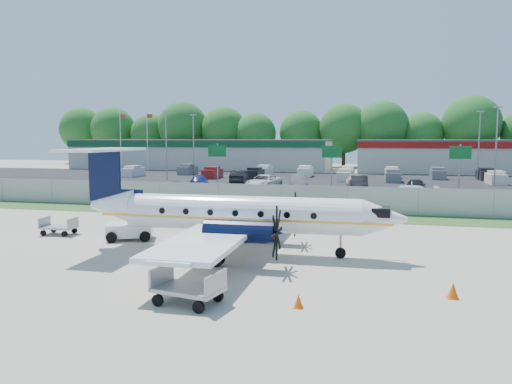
% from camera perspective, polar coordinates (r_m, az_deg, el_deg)
% --- Properties ---
extents(ground, '(170.00, 170.00, 0.00)m').
position_cam_1_polar(ground, '(24.81, -3.32, -6.76)').
color(ground, '#B0A995').
rests_on(ground, ground).
extents(grass_verge, '(170.00, 4.00, 0.02)m').
position_cam_1_polar(grass_verge, '(36.25, 2.26, -2.60)').
color(grass_verge, '#2D561E').
rests_on(grass_verge, ground).
extents(access_road, '(170.00, 8.00, 0.02)m').
position_cam_1_polar(access_road, '(43.06, 4.12, -1.21)').
color(access_road, black).
rests_on(access_road, ground).
extents(parking_lot, '(170.00, 32.00, 0.02)m').
position_cam_1_polar(parking_lot, '(63.74, 7.29, 1.17)').
color(parking_lot, black).
rests_on(parking_lot, ground).
extents(perimeter_fence, '(120.00, 0.06, 1.99)m').
position_cam_1_polar(perimeter_fence, '(38.05, 2.87, -0.67)').
color(perimeter_fence, gray).
rests_on(perimeter_fence, ground).
extents(building_west, '(46.40, 12.40, 5.24)m').
position_cam_1_polar(building_west, '(90.64, -6.35, 4.33)').
color(building_west, beige).
rests_on(building_west, ground).
extents(building_east, '(44.40, 12.40, 5.24)m').
position_cam_1_polar(building_east, '(87.20, 26.31, 3.65)').
color(building_east, beige).
rests_on(building_east, ground).
extents(sign_left, '(1.80, 0.26, 5.00)m').
position_cam_1_polar(sign_left, '(48.47, -4.44, 3.89)').
color(sign_left, gray).
rests_on(sign_left, ground).
extents(sign_mid, '(1.80, 0.26, 5.00)m').
position_cam_1_polar(sign_mid, '(46.23, 8.65, 3.73)').
color(sign_mid, gray).
rests_on(sign_mid, ground).
extents(sign_right, '(1.80, 0.26, 5.00)m').
position_cam_1_polar(sign_right, '(46.56, 22.28, 3.35)').
color(sign_right, gray).
rests_on(sign_right, ground).
extents(flagpole_west, '(1.06, 0.12, 10.00)m').
position_cam_1_polar(flagpole_west, '(89.18, -15.19, 6.06)').
color(flagpole_west, white).
rests_on(flagpole_west, ground).
extents(flagpole_east, '(1.06, 0.12, 10.00)m').
position_cam_1_polar(flagpole_east, '(86.88, -12.28, 6.13)').
color(flagpole_east, white).
rests_on(flagpole_east, ground).
extents(light_pole_nw, '(0.90, 0.35, 9.09)m').
position_cam_1_polar(light_pole_nw, '(66.85, -10.23, 5.84)').
color(light_pole_nw, gray).
rests_on(light_pole_nw, ground).
extents(light_pole_ne, '(0.90, 0.35, 9.09)m').
position_cam_1_polar(light_pole_ne, '(62.44, 25.78, 5.30)').
color(light_pole_ne, gray).
rests_on(light_pole_ne, ground).
extents(light_pole_sw, '(0.90, 0.35, 9.09)m').
position_cam_1_polar(light_pole_sw, '(76.10, -7.16, 5.92)').
color(light_pole_sw, gray).
rests_on(light_pole_sw, ground).
extents(light_pole_se, '(0.90, 0.35, 9.09)m').
position_cam_1_polar(light_pole_se, '(72.26, 24.14, 5.42)').
color(light_pole_se, gray).
rests_on(light_pole_se, ground).
extents(tree_line, '(112.00, 6.00, 14.00)m').
position_cam_1_polar(tree_line, '(97.52, 9.56, 2.86)').
color(tree_line, '#1D5E1B').
rests_on(tree_line, ground).
extents(aircraft, '(16.09, 15.90, 5.02)m').
position_cam_1_polar(aircraft, '(24.08, -2.38, -2.45)').
color(aircraft, white).
rests_on(aircraft, ground).
extents(pushback_tug, '(2.81, 2.47, 1.32)m').
position_cam_1_polar(pushback_tug, '(28.25, -14.00, -4.03)').
color(pushback_tug, white).
rests_on(pushback_tug, ground).
extents(baggage_cart_near, '(1.96, 1.26, 1.00)m').
position_cam_1_polar(baggage_cart_near, '(30.97, -21.61, -3.70)').
color(baggage_cart_near, gray).
rests_on(baggage_cart_near, ground).
extents(baggage_cart_far, '(2.48, 1.78, 1.19)m').
position_cam_1_polar(baggage_cart_far, '(17.18, -7.78, -10.81)').
color(baggage_cart_far, gray).
rests_on(baggage_cart_far, ground).
extents(cone_nose, '(0.40, 0.40, 0.57)m').
position_cam_1_polar(cone_nose, '(18.95, 21.59, -10.46)').
color(cone_nose, '#F05407').
rests_on(cone_nose, ground).
extents(cone_port_wing, '(0.33, 0.33, 0.46)m').
position_cam_1_polar(cone_port_wing, '(16.83, 4.88, -12.34)').
color(cone_port_wing, '#F05407').
rests_on(cone_port_wing, ground).
extents(cone_starboard_wing, '(0.36, 0.36, 0.51)m').
position_cam_1_polar(cone_starboard_wing, '(38.41, 7.48, -1.80)').
color(cone_starboard_wing, '#F05407').
rests_on(cone_starboard_wing, ground).
extents(road_car_west, '(4.15, 1.93, 1.37)m').
position_cam_1_polar(road_car_west, '(47.26, -14.25, -0.73)').
color(road_car_west, navy).
rests_on(road_car_west, ground).
extents(road_car_mid, '(5.55, 2.42, 1.59)m').
position_cam_1_polar(road_car_mid, '(43.82, 16.57, -1.34)').
color(road_car_mid, silver).
rests_on(road_car_mid, ground).
extents(parked_car_a, '(3.69, 5.04, 1.36)m').
position_cam_1_polar(parked_car_a, '(55.58, -6.47, 0.43)').
color(parked_car_a, navy).
rests_on(parked_car_a, ground).
extents(parked_car_b, '(3.49, 5.91, 1.54)m').
position_cam_1_polar(parked_car_b, '(54.44, 0.90, 0.35)').
color(parked_car_b, silver).
rests_on(parked_car_b, ground).
extents(parked_car_c, '(2.81, 5.20, 1.63)m').
position_cam_1_polar(parked_car_c, '(53.77, 4.86, 0.26)').
color(parked_car_c, '#595B5E').
rests_on(parked_car_c, ground).
extents(parked_car_d, '(2.00, 5.05, 1.63)m').
position_cam_1_polar(parked_car_d, '(53.06, 11.67, 0.07)').
color(parked_car_d, black).
rests_on(parked_car_d, ground).
extents(parked_car_e, '(1.86, 4.27, 1.43)m').
position_cam_1_polar(parked_car_e, '(53.17, 17.84, -0.09)').
color(parked_car_e, black).
rests_on(parked_car_e, ground).
extents(parked_car_f, '(2.34, 5.18, 1.65)m').
position_cam_1_polar(parked_car_f, '(60.90, -1.89, 0.97)').
color(parked_car_f, black).
rests_on(parked_car_f, ground).
extents(parked_car_g, '(2.37, 5.10, 1.44)m').
position_cam_1_polar(parked_car_g, '(57.54, 11.26, 0.55)').
color(parked_car_g, beige).
rests_on(parked_car_g, ground).
extents(far_parking_rows, '(56.00, 10.00, 1.60)m').
position_cam_1_polar(far_parking_rows, '(68.70, 7.77, 1.52)').
color(far_parking_rows, gray).
rests_on(far_parking_rows, ground).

